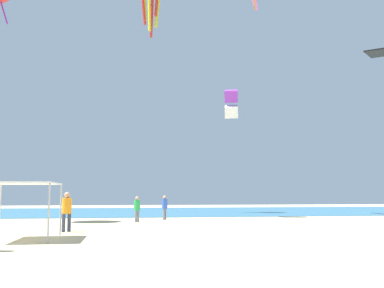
{
  "coord_description": "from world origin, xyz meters",
  "views": [
    {
      "loc": [
        -2.66,
        -19.17,
        1.81
      ],
      "look_at": [
        1.89,
        9.87,
        5.13
      ],
      "focal_mm": 41.55,
      "sensor_mm": 36.0,
      "label": 1
    }
  ],
  "objects_px": {
    "canopy_tent": "(23,185)",
    "person_far_shore": "(165,205)",
    "person_near_tent": "(137,207)",
    "person_central": "(67,208)",
    "kite_box_purple": "(231,104)"
  },
  "relations": [
    {
      "from": "canopy_tent",
      "to": "person_far_shore",
      "type": "relative_size",
      "value": 1.95
    },
    {
      "from": "canopy_tent",
      "to": "person_near_tent",
      "type": "bearing_deg",
      "value": 64.8
    },
    {
      "from": "person_central",
      "to": "person_far_shore",
      "type": "relative_size",
      "value": 1.12
    },
    {
      "from": "person_far_shore",
      "to": "kite_box_purple",
      "type": "distance_m",
      "value": 10.37
    },
    {
      "from": "person_near_tent",
      "to": "person_central",
      "type": "xyz_separation_m",
      "value": [
        -3.61,
        -6.97,
        0.14
      ]
    },
    {
      "from": "canopy_tent",
      "to": "kite_box_purple",
      "type": "height_order",
      "value": "kite_box_purple"
    },
    {
      "from": "canopy_tent",
      "to": "person_central",
      "type": "xyz_separation_m",
      "value": [
        1.32,
        3.49,
        -1.04
      ]
    },
    {
      "from": "person_central",
      "to": "person_far_shore",
      "type": "bearing_deg",
      "value": 12.17
    },
    {
      "from": "person_far_shore",
      "to": "person_central",
      "type": "bearing_deg",
      "value": 170.98
    },
    {
      "from": "kite_box_purple",
      "to": "person_near_tent",
      "type": "bearing_deg",
      "value": -129.58
    },
    {
      "from": "canopy_tent",
      "to": "kite_box_purple",
      "type": "distance_m",
      "value": 21.48
    },
    {
      "from": "person_near_tent",
      "to": "kite_box_purple",
      "type": "bearing_deg",
      "value": 154.72
    },
    {
      "from": "person_near_tent",
      "to": "person_far_shore",
      "type": "height_order",
      "value": "person_far_shore"
    },
    {
      "from": "canopy_tent",
      "to": "person_far_shore",
      "type": "height_order",
      "value": "canopy_tent"
    },
    {
      "from": "person_far_shore",
      "to": "kite_box_purple",
      "type": "bearing_deg",
      "value": -40.46
    }
  ]
}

